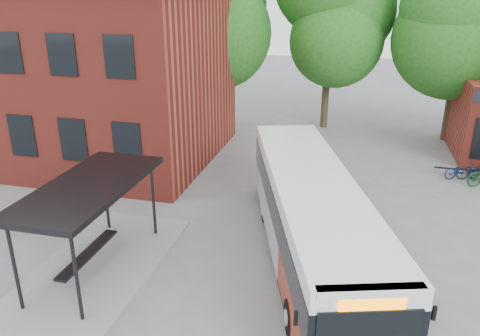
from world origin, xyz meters
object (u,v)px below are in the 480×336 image
(bicycle_2, at_px, (475,173))
(city_bus, at_px, (310,220))
(bicycle_0, at_px, (462,171))
(bus_shelter, at_px, (93,228))

(bicycle_2, bearing_deg, city_bus, 163.94)
(city_bus, xyz_separation_m, bicycle_0, (6.02, 8.61, -1.04))
(bicycle_0, relative_size, bicycle_2, 1.01)
(bus_shelter, xyz_separation_m, bicycle_2, (12.80, 10.45, -1.04))
(bicycle_0, bearing_deg, city_bus, 127.56)
(bus_shelter, height_order, bicycle_2, bus_shelter)
(bicycle_2, bearing_deg, bicycle_0, 91.06)
(city_bus, height_order, bicycle_0, city_bus)
(bus_shelter, height_order, bicycle_0, bus_shelter)
(bicycle_0, distance_m, bicycle_2, 0.54)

